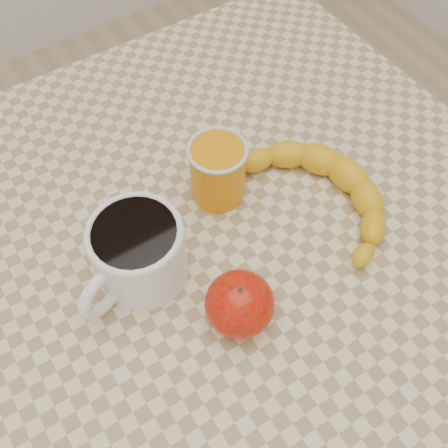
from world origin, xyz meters
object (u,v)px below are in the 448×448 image
banana (316,194)px  orange_juice_glass (218,171)px  apple (240,304)px  table (224,265)px  coffee_mug (137,252)px

banana → orange_juice_glass: bearing=129.2°
apple → banana: apple is taller
table → coffee_mug: size_ratio=5.04×
coffee_mug → apple: coffee_mug is taller
banana → coffee_mug: bearing=162.6°
table → apple: (-0.05, -0.10, 0.12)m
coffee_mug → apple: (0.06, -0.11, -0.01)m
coffee_mug → orange_juice_glass: 0.15m
coffee_mug → apple: size_ratio=1.64×
table → orange_juice_glass: size_ratio=9.15×
orange_juice_glass → apple: orange_juice_glass is taller
orange_juice_glass → apple: 0.18m
table → coffee_mug: (-0.11, 0.01, 0.13)m
coffee_mug → banana: 0.24m
table → banana: bearing=-11.9°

